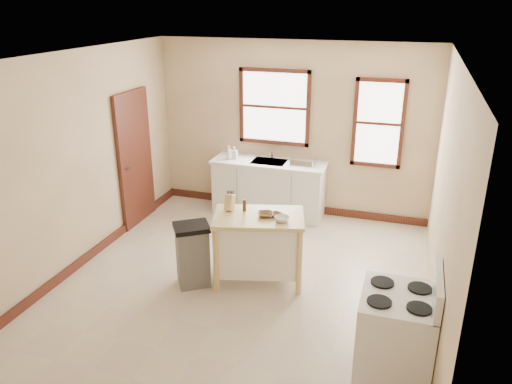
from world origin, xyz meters
TOP-DOWN VIEW (x-y plane):
  - floor at (0.00, 0.00)m, footprint 5.00×5.00m
  - ceiling at (0.00, 0.00)m, footprint 5.00×5.00m
  - wall_back at (0.00, 2.50)m, footprint 4.50×0.04m
  - wall_left at (-2.25, 0.00)m, footprint 0.04×5.00m
  - wall_right at (2.25, 0.00)m, footprint 0.04×5.00m
  - window_main at (-0.30, 2.48)m, footprint 1.17×0.06m
  - window_side at (1.35, 2.48)m, footprint 0.77×0.06m
  - door_left at (-2.21, 1.30)m, footprint 0.06×0.90m
  - baseboard_back at (0.00, 2.47)m, footprint 4.50×0.04m
  - baseboard_left at (-2.22, 0.00)m, footprint 0.04×5.00m
  - sink_counter at (-0.30, 2.20)m, footprint 1.86×0.62m
  - faucet at (-0.30, 2.38)m, footprint 0.03×0.03m
  - soap_bottle_a at (-0.96, 2.11)m, footprint 0.10×0.10m
  - soap_bottle_b at (-0.89, 2.18)m, footprint 0.09×0.09m
  - dish_rack at (0.26, 2.20)m, footprint 0.46×0.40m
  - kitchen_island at (0.17, 0.13)m, footprint 1.25×0.96m
  - knife_block at (-0.22, 0.18)m, footprint 0.11×0.11m
  - pepper_grinder at (-0.04, 0.22)m, footprint 0.06×0.06m
  - bowl_a at (0.26, 0.14)m, footprint 0.25×0.25m
  - bowl_b at (0.38, 0.19)m, footprint 0.20×0.20m
  - bowl_c at (0.49, 0.06)m, footprint 0.22×0.22m
  - trash_bin at (-0.58, -0.21)m, footprint 0.55×0.53m
  - gas_stove at (1.91, -1.16)m, footprint 0.73×0.74m

SIDE VIEW (x-z plane):
  - floor at x=0.00m, z-range 0.00..0.00m
  - baseboard_back at x=0.00m, z-range 0.00..0.12m
  - baseboard_left at x=-2.22m, z-range 0.00..0.12m
  - trash_bin at x=-0.58m, z-range 0.00..0.82m
  - kitchen_island at x=0.17m, z-range 0.00..0.90m
  - sink_counter at x=-0.30m, z-range 0.00..0.92m
  - gas_stove at x=1.91m, z-range 0.00..1.17m
  - bowl_b at x=0.38m, z-range 0.90..0.94m
  - bowl_a at x=0.26m, z-range 0.90..0.95m
  - bowl_c at x=0.49m, z-range 0.90..0.96m
  - dish_rack at x=0.26m, z-range 0.92..1.02m
  - pepper_grinder at x=-0.04m, z-range 0.90..1.05m
  - knife_block at x=-0.22m, z-range 0.90..1.10m
  - soap_bottle_b at x=-0.89m, z-range 0.92..1.12m
  - faucet at x=-0.30m, z-range 0.92..1.14m
  - soap_bottle_a at x=-0.96m, z-range 0.92..1.15m
  - door_left at x=-2.21m, z-range 0.00..2.10m
  - wall_back at x=0.00m, z-range 0.00..2.80m
  - wall_left at x=-2.25m, z-range 0.00..2.80m
  - wall_right at x=2.25m, z-range 0.00..2.80m
  - window_side at x=1.35m, z-range 0.92..2.29m
  - window_main at x=-0.30m, z-range 1.14..2.36m
  - ceiling at x=0.00m, z-range 2.80..2.80m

